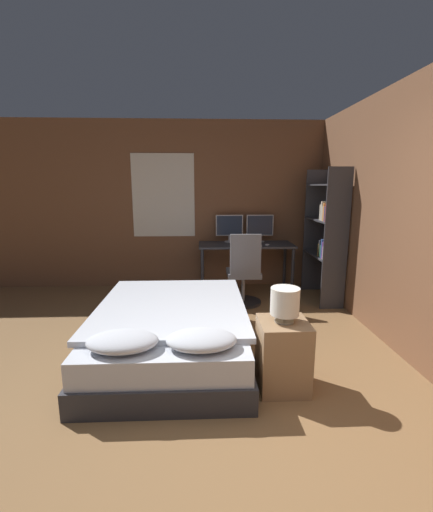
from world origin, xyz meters
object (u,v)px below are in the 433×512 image
monitor_right (260,226)px  keyboard (248,245)px  monitor_left (229,227)px  bookshelf (327,230)px  bedside_lamp (285,302)px  bed (171,331)px  office_chair (244,276)px  desk (246,250)px  computer_mouse (267,245)px  nightstand (283,355)px

monitor_right → keyboard: 0.54m
monitor_left → bookshelf: bookshelf is taller
bedside_lamp → bed: bearing=147.5°
office_chair → desk: bearing=80.6°
monitor_left → computer_mouse: bearing=-37.1°
computer_mouse → office_chair: (-0.41, -0.47, -0.37)m
bookshelf → monitor_right: bearing=137.6°
monitor_left → bookshelf: (1.34, -0.76, 0.04)m
monitor_right → bookshelf: bookshelf is taller
monitor_right → bed: bearing=-118.6°
bed → computer_mouse: bearing=55.5°
bedside_lamp → office_chair: 2.08m
nightstand → bookshelf: size_ratio=0.31×
bookshelf → office_chair: bearing=-174.1°
nightstand → bedside_lamp: (-0.00, 0.00, 0.46)m
desk → nightstand: bearing=-90.8°
office_chair → keyboard: bearing=76.7°
bedside_lamp → monitor_right: monitor_right is taller
monitor_right → nightstand: bearing=-95.6°
desk → monitor_left: (-0.25, 0.21, 0.35)m
monitor_right → office_chair: size_ratio=0.42×
desk → computer_mouse: 0.38m
keyboard → bookshelf: size_ratio=0.22×
nightstand → desk: bearing=89.2°
computer_mouse → bookshelf: size_ratio=0.04×
computer_mouse → nightstand: bearing=-97.5°
bed → monitor_left: monitor_left is taller
bedside_lamp → monitor_left: size_ratio=0.65×
bed → monitor_right: bearing=61.4°
monitor_right → keyboard: (-0.25, -0.41, -0.24)m
nightstand → bookshelf: (1.12, 2.18, 0.76)m
nightstand → bedside_lamp: bearing=135.0°
bedside_lamp → monitor_right: size_ratio=0.65×
monitor_left → monitor_right: (0.50, 0.00, 0.00)m
nightstand → keyboard: size_ratio=1.42×
keyboard → bookshelf: 1.18m
bedside_lamp → desk: 2.73m
keyboard → computer_mouse: size_ratio=5.91×
nightstand → computer_mouse: bearing=82.5°
bed → monitor_right: monitor_right is taller
bedside_lamp → bookshelf: bearing=62.7°
monitor_right → bookshelf: (0.84, -0.76, 0.04)m
bookshelf → keyboard: bearing=162.1°
office_chair → bookshelf: 1.37m
monitor_right → office_chair: (-0.36, -0.89, -0.60)m
monitor_right → keyboard: bearing=-121.2°
monitor_right → computer_mouse: monitor_right is taller
bed → office_chair: 1.70m
bed → desk: bearing=64.4°
bedside_lamp → office_chair: (-0.08, 2.05, -0.34)m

